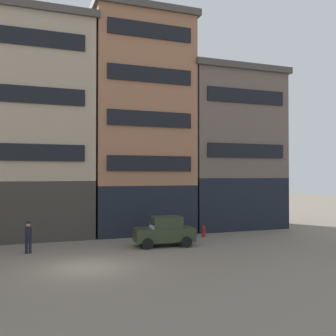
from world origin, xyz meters
name	(u,v)px	position (x,y,z in m)	size (l,w,h in m)	color
ground_plane	(86,268)	(0.00, 0.00, 0.00)	(120.00, 120.00, 0.00)	slate
building_center_left	(21,126)	(-3.01, 10.95, 7.89)	(10.10, 6.74, 15.70)	#38332D
building_center_right	(138,123)	(5.68, 10.95, 8.50)	(7.97, 6.74, 16.91)	black
building_far_right	(227,149)	(13.60, 10.95, 6.67)	(8.57, 6.74, 13.26)	black
sedan_dark	(165,231)	(5.41, 4.02, 0.91)	(3.83, 2.13, 1.83)	#2D3823
pedestrian_officer	(28,236)	(-2.56, 4.51, 0.98)	(0.50, 0.50, 1.79)	black
fire_hydrant_curbside	(204,231)	(9.21, 6.39, 0.43)	(0.24, 0.24, 0.83)	maroon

